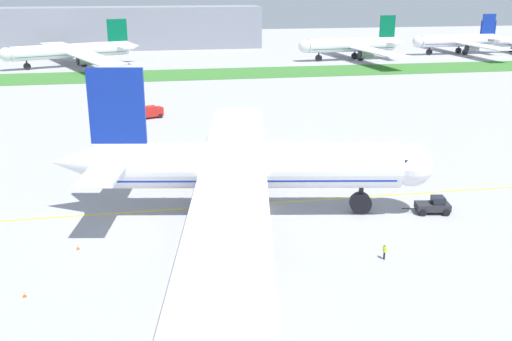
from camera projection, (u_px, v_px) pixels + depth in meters
ground_plane at (264, 210)px, 77.25m from camera, size 600.00×600.00×0.00m
apron_taxi_line at (261, 204)px, 79.41m from camera, size 280.00×0.36×0.01m
grass_median_strip at (192, 74)px, 189.20m from camera, size 320.00×24.00×0.10m
airliner_foreground at (243, 166)px, 74.17m from camera, size 48.10×74.83×18.82m
pushback_tug at (434, 205)px, 76.02m from camera, size 6.19×3.19×2.22m
ground_crew_wingwalker_port at (385, 250)px, 63.29m from camera, size 0.27×0.60×1.71m
traffic_cone_near_nose at (24, 294)px, 55.92m from camera, size 0.36×0.36×0.58m
traffic_cone_port_wing at (78, 247)px, 65.84m from camera, size 0.36×0.36×0.58m
service_truck_baggage_loader at (150, 112)px, 128.46m from camera, size 6.09×4.11×2.64m
parked_airliner_far_left at (74, 51)px, 205.66m from camera, size 46.47×75.44×15.76m
parked_airliner_far_centre at (353, 45)px, 222.23m from camera, size 43.51×67.79×16.37m
parked_airliner_far_right at (459, 41)px, 239.99m from camera, size 40.51×62.37×15.98m
terminal_building at (112, 28)px, 257.73m from camera, size 130.22×20.00×18.00m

